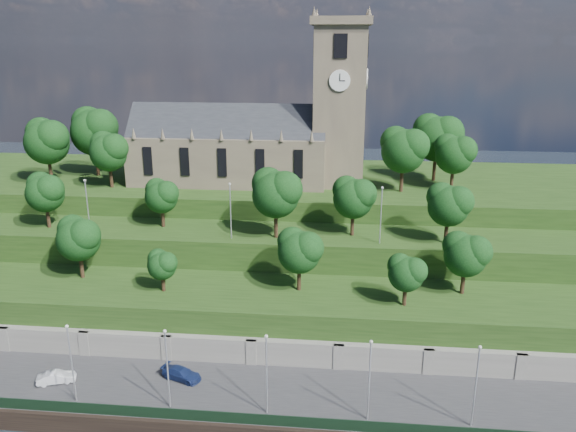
# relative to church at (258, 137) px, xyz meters

# --- Properties ---
(promenade) EXTENTS (160.00, 12.00, 2.00)m
(promenade) POSITION_rel_church_xyz_m (-0.79, -39.98, -21.52)
(promenade) COLOR #2D2D30
(promenade) RESTS_ON ground
(quay_wall) EXTENTS (160.00, 0.50, 2.20)m
(quay_wall) POSITION_rel_church_xyz_m (-0.79, -46.03, -21.42)
(quay_wall) COLOR black
(quay_wall) RESTS_ON ground
(fence) EXTENTS (160.00, 0.10, 1.20)m
(fence) POSITION_rel_church_xyz_m (-0.79, -45.38, -19.92)
(fence) COLOR black
(fence) RESTS_ON promenade
(retaining_wall) EXTENTS (160.00, 2.10, 5.00)m
(retaining_wall) POSITION_rel_church_xyz_m (-0.79, -34.01, -20.02)
(retaining_wall) COLOR slate
(retaining_wall) RESTS_ON ground
(embankment_lower) EXTENTS (160.00, 12.00, 8.00)m
(embankment_lower) POSITION_rel_church_xyz_m (-0.79, -27.98, -18.52)
(embankment_lower) COLOR #1E3913
(embankment_lower) RESTS_ON ground
(embankment_upper) EXTENTS (160.00, 10.00, 12.00)m
(embankment_upper) POSITION_rel_church_xyz_m (-0.79, -16.98, -16.52)
(embankment_upper) COLOR #1E3913
(embankment_upper) RESTS_ON ground
(hilltop) EXTENTS (160.00, 32.00, 15.00)m
(hilltop) POSITION_rel_church_xyz_m (-0.79, 4.02, -15.02)
(hilltop) COLOR #1E3913
(hilltop) RESTS_ON ground
(church) EXTENTS (38.60, 12.35, 27.60)m
(church) POSITION_rel_church_xyz_m (0.00, 0.00, 0.00)
(church) COLOR brown
(church) RESTS_ON hilltop
(trees_lower) EXTENTS (65.55, 8.98, 8.35)m
(trees_lower) POSITION_rel_church_xyz_m (1.18, -27.35, -9.43)
(trees_lower) COLOR black
(trees_lower) RESTS_ON embankment_lower
(trees_upper) EXTENTS (61.75, 8.57, 9.59)m
(trees_upper) POSITION_rel_church_xyz_m (3.51, -18.04, -4.78)
(trees_upper) COLOR black
(trees_upper) RESTS_ON embankment_upper
(trees_hilltop) EXTENTS (72.98, 16.79, 11.95)m
(trees_hilltop) POSITION_rel_church_xyz_m (-3.01, -0.85, -0.25)
(trees_hilltop) COLOR black
(trees_hilltop) RESTS_ON hilltop
(lamp_posts_promenade) EXTENTS (60.36, 0.36, 8.80)m
(lamp_posts_promenade) POSITION_rel_church_xyz_m (-2.79, -43.48, -15.50)
(lamp_posts_promenade) COLOR #B2B2B7
(lamp_posts_promenade) RESTS_ON promenade
(lamp_posts_upper) EXTENTS (40.36, 0.36, 7.78)m
(lamp_posts_upper) POSITION_rel_church_xyz_m (-0.79, -19.98, -6.02)
(lamp_posts_upper) COLOR #B2B2B7
(lamp_posts_upper) RESTS_ON embankment_upper
(car_middle) EXTENTS (4.24, 2.67, 1.32)m
(car_middle) POSITION_rel_church_xyz_m (-16.40, -40.60, -19.86)
(car_middle) COLOR silver
(car_middle) RESTS_ON promenade
(car_right) EXTENTS (4.93, 3.29, 1.33)m
(car_right) POSITION_rel_church_xyz_m (-2.98, -38.57, -19.86)
(car_right) COLOR navy
(car_right) RESTS_ON promenade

